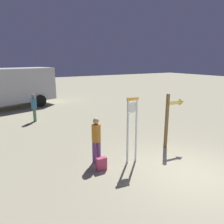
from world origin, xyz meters
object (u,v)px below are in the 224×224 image
Objects in this scene: arrow_sign at (173,113)px; backpack at (101,164)px; person_distant at (34,106)px; standing_clock at (132,124)px; person_near_clock at (96,138)px; box_truck_near at (10,86)px.

arrow_sign is 3.64m from backpack.
person_distant is (-0.62, 7.06, 0.70)m from backpack.
standing_clock is 5.36× the size of backpack.
person_near_clock is 6.53m from person_distant.
arrow_sign reaches higher than person_near_clock.
person_near_clock is 0.99× the size of person_distant.
arrow_sign is at bearing -67.77° from box_truck_near.
backpack is at bearing 179.46° from standing_clock.
box_truck_near reaches higher than standing_clock.
person_distant is at bearing 104.37° from standing_clock.
backpack is 0.26× the size of person_distant.
standing_clock is 1.43× the size of person_near_clock.
backpack is 11.91m from box_truck_near.
standing_clock is 1.41× the size of person_distant.
standing_clock is at bearing -75.63° from person_distant.
arrow_sign is (2.22, 0.28, 0.06)m from standing_clock.
person_near_clock is at bearing 174.71° from arrow_sign.
person_near_clock is at bearing -83.52° from person_distant.
box_truck_near is (-1.40, 11.19, 0.70)m from person_near_clock.
backpack is at bearing -101.44° from person_near_clock.
box_truck_near is at bearing 97.15° from person_near_clock.
backpack is 7.12m from person_distant.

